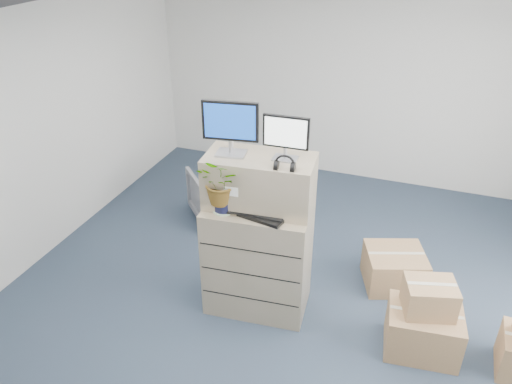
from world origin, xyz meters
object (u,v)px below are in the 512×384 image
at_px(monitor_right, 286,136).
at_px(water_bottle, 262,194).
at_px(potted_plant, 223,187).
at_px(office_chair, 221,192).
at_px(filing_cabinet_lower, 258,258).
at_px(keyboard, 256,213).
at_px(monitor_left, 230,125).

distance_m(monitor_right, water_bottle, 0.63).
xyz_separation_m(potted_plant, office_chair, (-0.75, 1.62, -1.05)).
height_order(filing_cabinet_lower, keyboard, keyboard).
distance_m(keyboard, water_bottle, 0.19).
bearing_deg(monitor_left, potted_plant, -103.08).
height_order(water_bottle, potted_plant, potted_plant).
relative_size(monitor_left, keyboard, 0.86).
bearing_deg(filing_cabinet_lower, monitor_left, 170.69).
height_order(monitor_right, water_bottle, monitor_right).
distance_m(potted_plant, office_chair, 2.07).
bearing_deg(water_bottle, office_chair, 126.89).
relative_size(monitor_right, office_chair, 0.55).
bearing_deg(monitor_right, water_bottle, -164.83).
xyz_separation_m(monitor_right, potted_plant, (-0.51, -0.25, -0.48)).
height_order(keyboard, office_chair, keyboard).
relative_size(monitor_left, office_chair, 0.67).
height_order(potted_plant, office_chair, potted_plant).
height_order(monitor_left, keyboard, monitor_left).
bearing_deg(monitor_left, monitor_right, -1.42).
distance_m(filing_cabinet_lower, monitor_right, 1.34).
relative_size(keyboard, potted_plant, 1.03).
bearing_deg(potted_plant, filing_cabinet_lower, 30.36).
height_order(keyboard, water_bottle, water_bottle).
distance_m(filing_cabinet_lower, monitor_left, 1.40).
height_order(monitor_right, potted_plant, monitor_right).
bearing_deg(office_chair, water_bottle, 83.30).
bearing_deg(monitor_left, office_chair, 109.25).
distance_m(monitor_left, monitor_right, 0.50).
xyz_separation_m(monitor_left, keyboard, (0.29, -0.13, -0.77)).
bearing_deg(monitor_left, keyboard, -33.78).
bearing_deg(keyboard, monitor_right, 55.61).
xyz_separation_m(water_bottle, office_chair, (-1.07, 1.43, -0.93)).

